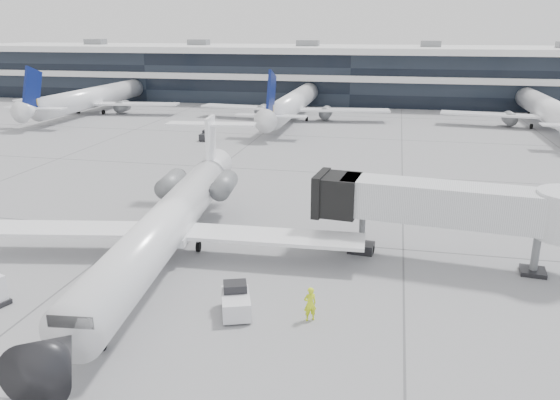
% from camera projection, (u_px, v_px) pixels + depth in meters
% --- Properties ---
extents(ground, '(220.00, 220.00, 0.00)m').
position_uv_depth(ground, '(265.00, 239.00, 40.27)').
color(ground, gray).
rests_on(ground, ground).
extents(terminal, '(170.00, 22.00, 10.00)m').
position_uv_depth(terminal, '(355.00, 77.00, 115.26)').
color(terminal, black).
rests_on(terminal, ground).
extents(bg_jet_left, '(32.00, 40.00, 9.60)m').
position_uv_depth(bg_jet_left, '(97.00, 112.00, 100.44)').
color(bg_jet_left, white).
rests_on(bg_jet_left, ground).
extents(bg_jet_center, '(32.00, 40.00, 9.60)m').
position_uv_depth(bg_jet_center, '(294.00, 119.00, 93.16)').
color(bg_jet_center, white).
rests_on(bg_jet_center, ground).
extents(bg_jet_right, '(32.00, 40.00, 9.60)m').
position_uv_depth(bg_jet_right, '(545.00, 127.00, 85.29)').
color(bg_jet_right, white).
rests_on(bg_jet_right, ground).
extents(regional_jet, '(26.08, 32.56, 7.52)m').
position_uv_depth(regional_jet, '(169.00, 222.00, 36.23)').
color(regional_jet, white).
rests_on(regional_jet, ground).
extents(jet_bridge, '(17.24, 5.19, 5.53)m').
position_uv_depth(jet_bridge, '(461.00, 206.00, 34.78)').
color(jet_bridge, '#B0B3B5').
rests_on(jet_bridge, ground).
extents(ramp_worker, '(0.83, 0.73, 1.92)m').
position_uv_depth(ramp_worker, '(310.00, 304.00, 28.78)').
color(ramp_worker, '#DDF91A').
rests_on(ramp_worker, ground).
extents(baggage_tug, '(2.24, 2.87, 1.61)m').
position_uv_depth(baggage_tug, '(236.00, 302.00, 29.52)').
color(baggage_tug, silver).
rests_on(baggage_tug, ground).
extents(traffic_cone, '(0.47, 0.47, 0.63)m').
position_uv_depth(traffic_cone, '(199.00, 197.00, 49.13)').
color(traffic_cone, orange).
rests_on(traffic_cone, ground).
extents(far_tug, '(1.33, 2.18, 1.36)m').
position_uv_depth(far_tug, '(206.00, 136.00, 75.31)').
color(far_tug, black).
rests_on(far_tug, ground).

